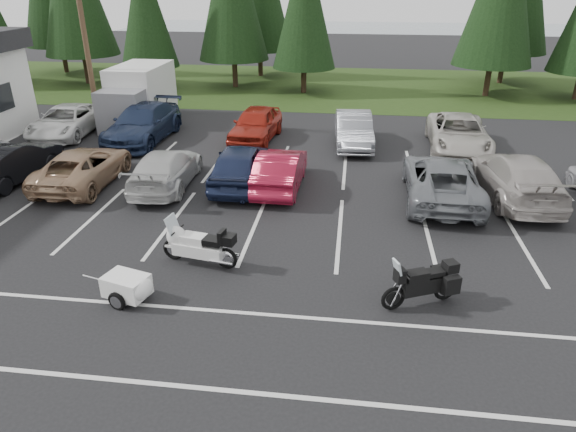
# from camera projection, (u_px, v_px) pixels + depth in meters

# --- Properties ---
(ground) EXTENTS (120.00, 120.00, 0.00)m
(ground) POSITION_uv_depth(u_px,v_px,m) (232.00, 241.00, 15.40)
(ground) COLOR black
(ground) RESTS_ON ground
(grass_strip) EXTENTS (80.00, 16.00, 0.01)m
(grass_strip) POSITION_uv_depth(u_px,v_px,m) (307.00, 85.00, 36.92)
(grass_strip) COLOR #1E3410
(grass_strip) RESTS_ON ground
(lake_water) EXTENTS (70.00, 50.00, 0.02)m
(lake_water) POSITION_uv_depth(u_px,v_px,m) (362.00, 38.00, 64.26)
(lake_water) COLOR gray
(lake_water) RESTS_ON ground
(utility_pole) EXTENTS (1.60, 0.26, 9.00)m
(utility_pole) POSITION_uv_depth(u_px,v_px,m) (84.00, 32.00, 25.31)
(utility_pole) COLOR #473321
(utility_pole) RESTS_ON ground
(box_truck) EXTENTS (2.40, 5.60, 2.90)m
(box_truck) POSITION_uv_depth(u_px,v_px,m) (135.00, 96.00, 26.91)
(box_truck) COLOR silver
(box_truck) RESTS_ON ground
(stall_markings) EXTENTS (32.00, 16.00, 0.01)m
(stall_markings) POSITION_uv_depth(u_px,v_px,m) (245.00, 213.00, 17.19)
(stall_markings) COLOR silver
(stall_markings) RESTS_ON ground
(conifer_3) EXTENTS (3.87, 3.87, 9.02)m
(conifer_3) POSITION_uv_depth(u_px,v_px,m) (145.00, 8.00, 33.55)
(conifer_3) COLOR #332316
(conifer_3) RESTS_ON ground
(conifer_5) EXTENTS (4.14, 4.14, 9.63)m
(conifer_5) POSITION_uv_depth(u_px,v_px,m) (305.00, 3.00, 32.37)
(conifer_5) COLOR #332316
(conifer_5) RESTS_ON ground
(car_near_1) EXTENTS (1.99, 4.65, 1.49)m
(car_near_1) POSITION_uv_depth(u_px,v_px,m) (11.00, 162.00, 19.62)
(car_near_1) COLOR black
(car_near_1) RESTS_ON ground
(car_near_2) EXTENTS (2.36, 4.97, 1.37)m
(car_near_2) POSITION_uv_depth(u_px,v_px,m) (83.00, 167.00, 19.34)
(car_near_2) COLOR #9B795A
(car_near_2) RESTS_ON ground
(car_near_3) EXTENTS (2.15, 4.84, 1.38)m
(car_near_3) POSITION_uv_depth(u_px,v_px,m) (166.00, 169.00, 19.13)
(car_near_3) COLOR beige
(car_near_3) RESTS_ON ground
(car_near_4) EXTENTS (1.98, 4.70, 1.59)m
(car_near_4) POSITION_uv_depth(u_px,v_px,m) (241.00, 165.00, 19.24)
(car_near_4) COLOR #1B2443
(car_near_4) RESTS_ON ground
(car_near_5) EXTENTS (1.59, 4.39, 1.44)m
(car_near_5) POSITION_uv_depth(u_px,v_px,m) (280.00, 169.00, 18.97)
(car_near_5) COLOR maroon
(car_near_5) RESTS_ON ground
(car_near_6) EXTENTS (2.69, 5.49, 1.50)m
(car_near_6) POSITION_uv_depth(u_px,v_px,m) (442.00, 179.00, 17.97)
(car_near_6) COLOR slate
(car_near_6) RESTS_ON ground
(car_near_7) EXTENTS (2.56, 5.60, 1.59)m
(car_near_7) POSITION_uv_depth(u_px,v_px,m) (516.00, 177.00, 18.08)
(car_near_7) COLOR #A79F99
(car_near_7) RESTS_ON ground
(car_far_0) EXTENTS (2.75, 5.30, 1.43)m
(car_far_0) POSITION_uv_depth(u_px,v_px,m) (66.00, 121.00, 25.21)
(car_far_0) COLOR white
(car_far_0) RESTS_ON ground
(car_far_1) EXTENTS (2.52, 5.77, 1.65)m
(car_far_1) POSITION_uv_depth(u_px,v_px,m) (143.00, 124.00, 24.39)
(car_far_1) COLOR #1A2541
(car_far_1) RESTS_ON ground
(car_far_2) EXTENTS (2.23, 4.74, 1.57)m
(car_far_2) POSITION_uv_depth(u_px,v_px,m) (256.00, 124.00, 24.46)
(car_far_2) COLOR maroon
(car_far_2) RESTS_ON ground
(car_far_3) EXTENTS (1.92, 4.69, 1.51)m
(car_far_3) POSITION_uv_depth(u_px,v_px,m) (354.00, 130.00, 23.69)
(car_far_3) COLOR gray
(car_far_3) RESTS_ON ground
(car_far_4) EXTENTS (2.79, 5.61, 1.53)m
(car_far_4) POSITION_uv_depth(u_px,v_px,m) (458.00, 134.00, 23.06)
(car_far_4) COLOR #B5AFA6
(car_far_4) RESTS_ON ground
(touring_motorcycle) EXTENTS (2.56, 1.19, 1.36)m
(touring_motorcycle) POSITION_uv_depth(u_px,v_px,m) (199.00, 242.00, 13.91)
(touring_motorcycle) COLOR white
(touring_motorcycle) RESTS_ON ground
(cargo_trailer) EXTENTS (1.68, 1.23, 0.70)m
(cargo_trailer) POSITION_uv_depth(u_px,v_px,m) (127.00, 288.00, 12.47)
(cargo_trailer) COLOR white
(cargo_trailer) RESTS_ON ground
(adventure_motorcycle) EXTENTS (2.37, 1.64, 1.37)m
(adventure_motorcycle) POSITION_uv_depth(u_px,v_px,m) (421.00, 280.00, 12.17)
(adventure_motorcycle) COLOR black
(adventure_motorcycle) RESTS_ON ground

